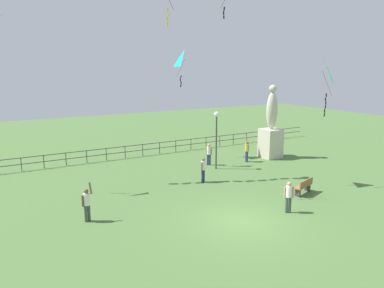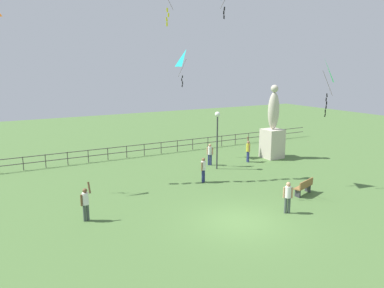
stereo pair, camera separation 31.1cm
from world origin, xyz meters
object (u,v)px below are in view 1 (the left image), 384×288
Objects in this scene: person_0 at (203,168)px; person_4 at (87,202)px; person_1 at (247,149)px; person_2 at (209,153)px; kite_5 at (185,60)px; person_3 at (289,195)px; kite_0 at (322,72)px; lamppost at (216,127)px; statue_monument at (271,132)px; park_bench at (304,186)px.

person_0 is 0.84× the size of person_4.
person_2 is (-2.92, 0.61, -0.04)m from person_1.
kite_5 is at bearing 41.55° from person_4.
person_2 is at bearing 81.47° from person_3.
person_1 reaches higher than person_0.
kite_0 is 1.20× the size of kite_5.
person_0 is 0.47× the size of kite_0.
lamppost is 8.59m from person_3.
person_0 is 5.95m from person_1.
lamppost is 7.67m from kite_0.
person_2 is at bearing 175.47° from statue_monument.
kite_5 is (-5.57, 3.54, 5.39)m from statue_monument.
person_1 reaches higher than person_2.
kite_0 reaches higher than lamppost.
person_1 is 0.69× the size of kite_5.
person_1 is at bearing -11.79° from person_2.
kite_0 is at bearing -6.95° from person_4.
person_1 is 13.88m from person_4.
person_1 is at bearing 76.98° from park_bench.
lamppost is at bearing 115.76° from kite_0.
statue_monument is at bearing -32.48° from kite_5.
kite_0 is at bearing -68.42° from person_2.
person_4 is 0.67× the size of kite_5.
person_3 is (-1.30, -8.25, -2.02)m from lamppost.
person_0 is 9.32m from kite_5.
lamppost reaches higher than person_2.
person_1 is at bearing 20.97° from person_4.
kite_5 is at bearing 94.18° from person_2.
person_0 is (-2.34, -2.12, -2.04)m from lamppost.
statue_monument is 5.56m from lamppost.
kite_0 reaches higher than statue_monument.
person_2 is at bearing 52.69° from person_0.
person_4 reaches higher than person_0.
person_0 is 0.99× the size of person_2.
kite_5 is (-3.05, 10.26, 0.77)m from kite_0.
kite_0 is (2.83, -7.14, 5.70)m from person_2.
person_0 reaches higher than park_bench.
person_4 is at bearing -155.66° from lamppost.
lamppost is at bearing 24.34° from person_4.
statue_monument is 3.06× the size of person_4.
statue_monument reaches higher than person_2.
kite_5 is (-3.14, 3.73, 6.43)m from person_1.
person_0 is at bearing 99.63° from person_3.
person_1 is at bearing -49.86° from kite_5.
person_2 is at bearing 84.69° from lamppost.
kite_0 is at bearing -90.80° from person_1.
park_bench is (1.35, -6.72, -2.45)m from lamppost.
person_1 is (1.66, 7.19, 0.47)m from park_bench.
kite_0 reaches higher than person_1.
person_2 is 9.56m from kite_0.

